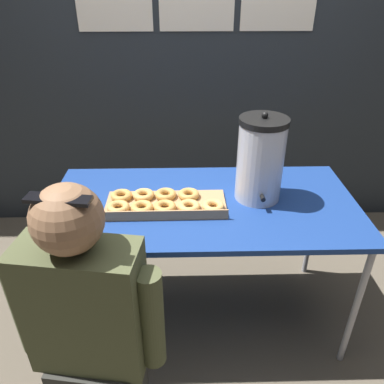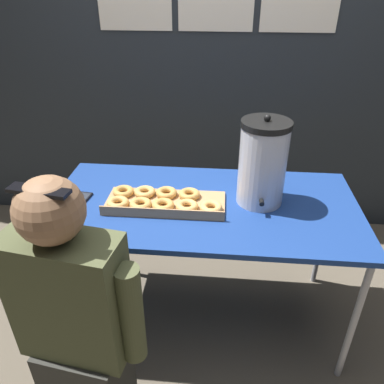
{
  "view_description": "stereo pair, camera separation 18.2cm",
  "coord_description": "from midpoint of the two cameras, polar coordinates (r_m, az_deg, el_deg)",
  "views": [
    {
      "loc": [
        -0.09,
        -1.57,
        1.76
      ],
      "look_at": [
        -0.06,
        0.0,
        0.83
      ],
      "focal_mm": 35.0,
      "sensor_mm": 36.0,
      "label": 1
    },
    {
      "loc": [
        0.09,
        -1.57,
        1.76
      ],
      "look_at": [
        -0.06,
        0.0,
        0.83
      ],
      "focal_mm": 35.0,
      "sensor_mm": 36.0,
      "label": 2
    }
  ],
  "objects": [
    {
      "name": "ground_plane",
      "position": [
        2.36,
        -0.92,
        -17.8
      ],
      "size": [
        12.0,
        12.0,
        0.0
      ],
      "primitive_type": "plane",
      "color": "brown"
    },
    {
      "name": "back_wall",
      "position": [
        2.69,
        -1.43,
        21.42
      ],
      "size": [
        6.0,
        0.11,
        2.67
      ],
      "color": "#23282D",
      "rests_on": "ground"
    },
    {
      "name": "folding_table",
      "position": [
        1.88,
        -1.1,
        -2.88
      ],
      "size": [
        1.53,
        0.76,
        0.77
      ],
      "color": "navy",
      "rests_on": "ground"
    },
    {
      "name": "donut_box",
      "position": [
        1.82,
        -7.33,
        -1.78
      ],
      "size": [
        0.6,
        0.26,
        0.05
      ],
      "rotation": [
        0.0,
        0.0,
        0.01
      ],
      "color": "tan",
      "rests_on": "folding_table"
    },
    {
      "name": "coffee_urn",
      "position": [
        1.81,
        7.57,
        4.86
      ],
      "size": [
        0.23,
        0.26,
        0.45
      ],
      "color": "silver",
      "rests_on": "folding_table"
    },
    {
      "name": "cell_phone",
      "position": [
        1.91,
        -19.81,
        -2.33
      ],
      "size": [
        0.09,
        0.16,
        0.01
      ],
      "rotation": [
        0.0,
        0.0,
        -0.12
      ],
      "color": "black",
      "rests_on": "folding_table"
    },
    {
      "name": "person_seated",
      "position": [
        1.57,
        -18.64,
        -19.76
      ],
      "size": [
        0.57,
        0.28,
        1.22
      ],
      "rotation": [
        0.0,
        0.0,
        2.99
      ],
      "color": "#33332D",
      "rests_on": "ground"
    }
  ]
}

